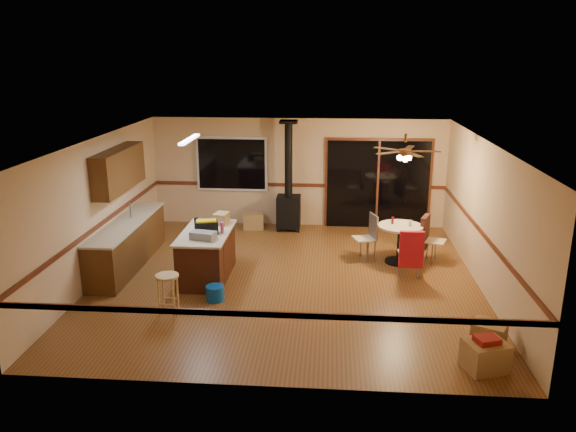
# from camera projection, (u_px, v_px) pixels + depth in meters

# --- Properties ---
(floor) EXTENTS (7.00, 7.00, 0.00)m
(floor) POSITION_uv_depth(u_px,v_px,m) (287.00, 279.00, 10.49)
(floor) COLOR brown
(floor) RESTS_ON ground
(ceiling) EXTENTS (7.00, 7.00, 0.00)m
(ceiling) POSITION_uv_depth(u_px,v_px,m) (287.00, 141.00, 9.76)
(ceiling) COLOR silver
(ceiling) RESTS_ON ground
(wall_back) EXTENTS (7.00, 0.00, 7.00)m
(wall_back) POSITION_uv_depth(u_px,v_px,m) (298.00, 173.00, 13.47)
(wall_back) COLOR #D0AD84
(wall_back) RESTS_ON ground
(wall_front) EXTENTS (7.00, 0.00, 7.00)m
(wall_front) POSITION_uv_depth(u_px,v_px,m) (264.00, 292.00, 6.77)
(wall_front) COLOR #D0AD84
(wall_front) RESTS_ON ground
(wall_left) EXTENTS (0.00, 7.00, 7.00)m
(wall_left) POSITION_uv_depth(u_px,v_px,m) (99.00, 209.00, 10.38)
(wall_left) COLOR #D0AD84
(wall_left) RESTS_ON ground
(wall_right) EXTENTS (0.00, 7.00, 7.00)m
(wall_right) POSITION_uv_depth(u_px,v_px,m) (485.00, 217.00, 9.86)
(wall_right) COLOR #D0AD84
(wall_right) RESTS_ON ground
(chair_rail) EXTENTS (7.00, 7.00, 0.08)m
(chair_rail) POSITION_uv_depth(u_px,v_px,m) (287.00, 229.00, 10.21)
(chair_rail) COLOR #562515
(chair_rail) RESTS_ON ground
(window) EXTENTS (1.72, 0.10, 1.32)m
(window) POSITION_uv_depth(u_px,v_px,m) (232.00, 164.00, 13.49)
(window) COLOR black
(window) RESTS_ON ground
(sliding_door) EXTENTS (2.52, 0.10, 2.10)m
(sliding_door) POSITION_uv_depth(u_px,v_px,m) (378.00, 185.00, 13.35)
(sliding_door) COLOR black
(sliding_door) RESTS_ON ground
(lower_cabinets) EXTENTS (0.60, 3.00, 0.86)m
(lower_cabinets) POSITION_uv_depth(u_px,v_px,m) (128.00, 245.00, 11.08)
(lower_cabinets) COLOR #513014
(lower_cabinets) RESTS_ON ground
(countertop) EXTENTS (0.64, 3.04, 0.04)m
(countertop) POSITION_uv_depth(u_px,v_px,m) (126.00, 223.00, 10.96)
(countertop) COLOR #C0B395
(countertop) RESTS_ON lower_cabinets
(upper_cabinets) EXTENTS (0.35, 2.00, 0.80)m
(upper_cabinets) POSITION_uv_depth(u_px,v_px,m) (119.00, 169.00, 10.87)
(upper_cabinets) COLOR #513014
(upper_cabinets) RESTS_ON ground
(kitchen_island) EXTENTS (0.88, 1.68, 0.90)m
(kitchen_island) POSITION_uv_depth(u_px,v_px,m) (207.00, 255.00, 10.47)
(kitchen_island) COLOR #39190E
(kitchen_island) RESTS_ON ground
(wood_stove) EXTENTS (0.55, 0.50, 2.52)m
(wood_stove) POSITION_uv_depth(u_px,v_px,m) (289.00, 200.00, 13.22)
(wood_stove) COLOR black
(wood_stove) RESTS_ON ground
(ceiling_fan) EXTENTS (0.24, 0.24, 0.55)m
(ceiling_fan) POSITION_uv_depth(u_px,v_px,m) (405.00, 154.00, 10.73)
(ceiling_fan) COLOR brown
(ceiling_fan) RESTS_ON ceiling
(fluorescent_strip) EXTENTS (0.10, 1.20, 0.04)m
(fluorescent_strip) POSITION_uv_depth(u_px,v_px,m) (189.00, 139.00, 10.19)
(fluorescent_strip) COLOR white
(fluorescent_strip) RESTS_ON ceiling
(toolbox_grey) EXTENTS (0.49, 0.35, 0.14)m
(toolbox_grey) POSITION_uv_depth(u_px,v_px,m) (203.00, 235.00, 9.92)
(toolbox_grey) COLOR slate
(toolbox_grey) RESTS_ON kitchen_island
(toolbox_black) EXTENTS (0.46, 0.32, 0.23)m
(toolbox_black) POSITION_uv_depth(u_px,v_px,m) (207.00, 228.00, 10.21)
(toolbox_black) COLOR black
(toolbox_black) RESTS_ON kitchen_island
(toolbox_yellow_lid) EXTENTS (0.39, 0.27, 0.03)m
(toolbox_yellow_lid) POSITION_uv_depth(u_px,v_px,m) (206.00, 221.00, 10.17)
(toolbox_yellow_lid) COLOR gold
(toolbox_yellow_lid) RESTS_ON toolbox_black
(box_on_island) EXTENTS (0.29, 0.36, 0.21)m
(box_on_island) POSITION_uv_depth(u_px,v_px,m) (221.00, 218.00, 10.80)
(box_on_island) COLOR olive
(box_on_island) RESTS_ON kitchen_island
(bottle_dark) EXTENTS (0.09, 0.09, 0.27)m
(bottle_dark) POSITION_uv_depth(u_px,v_px,m) (196.00, 224.00, 10.33)
(bottle_dark) COLOR black
(bottle_dark) RESTS_ON kitchen_island
(bottle_pink) EXTENTS (0.09, 0.09, 0.21)m
(bottle_pink) POSITION_uv_depth(u_px,v_px,m) (222.00, 228.00, 10.25)
(bottle_pink) COLOR #D84C8C
(bottle_pink) RESTS_ON kitchen_island
(bottle_white) EXTENTS (0.07, 0.07, 0.16)m
(bottle_white) POSITION_uv_depth(u_px,v_px,m) (215.00, 218.00, 10.94)
(bottle_white) COLOR white
(bottle_white) RESTS_ON kitchen_island
(bar_stool) EXTENTS (0.43, 0.43, 0.68)m
(bar_stool) POSITION_uv_depth(u_px,v_px,m) (168.00, 295.00, 9.02)
(bar_stool) COLOR tan
(bar_stool) RESTS_ON floor
(blue_bucket) EXTENTS (0.38, 0.38, 0.26)m
(blue_bucket) POSITION_uv_depth(u_px,v_px,m) (215.00, 293.00, 9.58)
(blue_bucket) COLOR #0D51B8
(blue_bucket) RESTS_ON floor
(dining_table) EXTENTS (0.89, 0.89, 0.78)m
(dining_table) POSITION_uv_depth(u_px,v_px,m) (400.00, 237.00, 11.20)
(dining_table) COLOR black
(dining_table) RESTS_ON ground
(glass_red) EXTENTS (0.06, 0.06, 0.14)m
(glass_red) POSITION_uv_depth(u_px,v_px,m) (393.00, 220.00, 11.22)
(glass_red) COLOR #590C14
(glass_red) RESTS_ON dining_table
(glass_cream) EXTENTS (0.06, 0.06, 0.13)m
(glass_cream) POSITION_uv_depth(u_px,v_px,m) (410.00, 223.00, 11.05)
(glass_cream) COLOR beige
(glass_cream) RESTS_ON dining_table
(chair_left) EXTENTS (0.51, 0.51, 0.51)m
(chair_left) POSITION_uv_depth(u_px,v_px,m) (369.00, 232.00, 11.36)
(chair_left) COLOR #C0AF8E
(chair_left) RESTS_ON ground
(chair_near) EXTENTS (0.44, 0.47, 0.70)m
(chair_near) POSITION_uv_depth(u_px,v_px,m) (411.00, 249.00, 10.33)
(chair_near) COLOR #C0AF8E
(chair_near) RESTS_ON ground
(chair_right) EXTENTS (0.58, 0.56, 0.70)m
(chair_right) POSITION_uv_depth(u_px,v_px,m) (426.00, 233.00, 11.26)
(chair_right) COLOR #C0AF8E
(chair_right) RESTS_ON ground
(box_under_window) EXTENTS (0.51, 0.43, 0.38)m
(box_under_window) POSITION_uv_depth(u_px,v_px,m) (254.00, 221.00, 13.48)
(box_under_window) COLOR olive
(box_under_window) RESTS_ON floor
(box_corner_a) EXTENTS (0.64, 0.59, 0.40)m
(box_corner_a) POSITION_uv_depth(u_px,v_px,m) (485.00, 356.00, 7.47)
(box_corner_a) COLOR olive
(box_corner_a) RESTS_ON floor
(box_corner_b) EXTENTS (0.58, 0.55, 0.37)m
(box_corner_b) POSITION_uv_depth(u_px,v_px,m) (489.00, 334.00, 8.07)
(box_corner_b) COLOR olive
(box_corner_b) RESTS_ON floor
(box_small_red) EXTENTS (0.36, 0.33, 0.08)m
(box_small_red) POSITION_uv_depth(u_px,v_px,m) (487.00, 340.00, 7.40)
(box_small_red) COLOR maroon
(box_small_red) RESTS_ON box_corner_a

